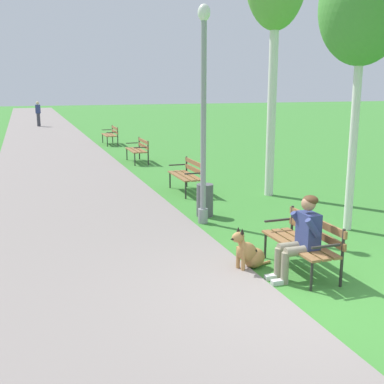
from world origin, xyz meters
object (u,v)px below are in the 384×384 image
park_bench_near (305,239)px  person_seated_on_near_bench (302,234)px  park_bench_mid (188,173)px  dog_shepherd (249,253)px  birch_tree_second (363,10)px  pedestrian_distant (38,114)px  lamp_post_near (203,115)px  litter_bin (205,200)px  park_bench_far (139,148)px  park_bench_furthest (111,134)px

park_bench_near → person_seated_on_near_bench: 0.36m
park_bench_mid → dog_shepherd: (-0.84, -5.48, -0.25)m
birch_tree_second → pedestrian_distant: (-4.95, 26.03, -3.25)m
lamp_post_near → dog_shepherd: bearing=-94.5°
lamp_post_near → birch_tree_second: birch_tree_second is taller
person_seated_on_near_bench → litter_bin: bearing=91.8°
park_bench_mid → dog_shepherd: 5.55m
park_bench_mid → birch_tree_second: birch_tree_second is taller
park_bench_mid → person_seated_on_near_bench: (-0.29, -6.06, 0.17)m
park_bench_mid → birch_tree_second: 5.83m
park_bench_near → dog_shepherd: 0.86m
park_bench_mid → park_bench_far: same height
person_seated_on_near_bench → pedestrian_distant: bearing=95.6°
dog_shepherd → birch_tree_second: birch_tree_second is taller
park_bench_mid → person_seated_on_near_bench: size_ratio=1.20×
litter_bin → pedestrian_distant: (-2.64, 24.17, 0.49)m
pedestrian_distant → park_bench_far: bearing=-80.0°
park_bench_near → person_seated_on_near_bench: bearing=-130.9°
park_bench_far → park_bench_furthest: bearing=90.4°
park_bench_mid → dog_shepherd: size_ratio=1.84×
birch_tree_second → pedestrian_distant: 26.69m
park_bench_furthest → birch_tree_second: birch_tree_second is taller
park_bench_mid → litter_bin: park_bench_mid is taller
park_bench_furthest → birch_tree_second: bearing=-82.2°
park_bench_near → park_bench_far: 11.12m
lamp_post_near → pedestrian_distant: size_ratio=2.59×
park_bench_near → litter_bin: 3.50m
park_bench_near → litter_bin: bearing=95.3°
park_bench_mid → park_bench_furthest: same height
pedestrian_distant → park_bench_furthest: bearing=-75.2°
park_bench_far → birch_tree_second: birch_tree_second is taller
park_bench_near → litter_bin: park_bench_near is taller
park_bench_mid → lamp_post_near: (-0.63, -2.84, 1.70)m
park_bench_far → dog_shepherd: 10.81m
park_bench_near → dog_shepherd: size_ratio=1.84×
person_seated_on_near_bench → birch_tree_second: size_ratio=0.24×
birch_tree_second → litter_bin: (-2.30, 1.86, -3.75)m
pedestrian_distant → person_seated_on_near_bench: bearing=-84.4°
lamp_post_near → litter_bin: size_ratio=6.10×
birch_tree_second → park_bench_near: bearing=-140.7°
litter_bin → pedestrian_distant: size_ratio=0.42×
park_bench_furthest → person_seated_on_near_bench: size_ratio=1.20×
park_bench_near → litter_bin: (-0.32, 3.48, -0.16)m
lamp_post_near → pedestrian_distant: (-2.42, 24.68, -1.37)m
park_bench_far → dog_shepherd: (-0.72, -10.78, -0.25)m
park_bench_far → litter_bin: bearing=-92.1°
park_bench_furthest → litter_bin: (-0.24, -13.25, -0.16)m
person_seated_on_near_bench → birch_tree_second: 4.46m
park_bench_near → dog_shepherd: park_bench_near is taller
person_seated_on_near_bench → litter_bin: person_seated_on_near_bench is taller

